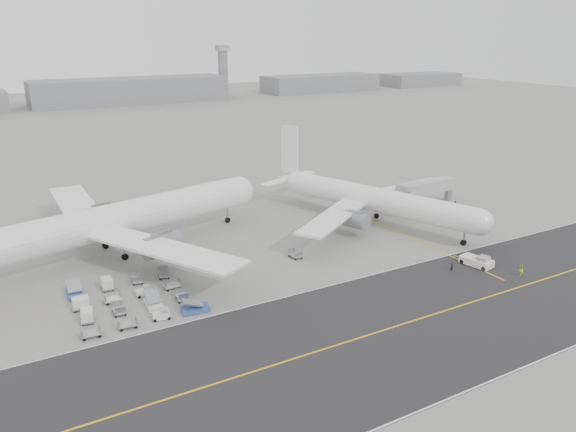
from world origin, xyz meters
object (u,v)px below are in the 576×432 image
airliner_b (371,198)px  pushback_tug (477,261)px  jet_bridge (427,189)px  ground_crew_b (521,270)px  ground_crew_a (452,267)px  control_tower (223,70)px  airliner_a (114,221)px

airliner_b → pushback_tug: (1.81, -28.76, -4.52)m
airliner_b → jet_bridge: airliner_b is taller
ground_crew_b → airliner_b: bearing=-97.1°
ground_crew_b → ground_crew_a: bearing=-53.6°
control_tower → airliner_a: control_tower is taller
pushback_tug → ground_crew_b: 7.41m
control_tower → airliner_a: 266.38m
pushback_tug → jet_bridge: jet_bridge is taller
airliner_a → jet_bridge: size_ratio=3.66×
ground_crew_b → pushback_tug: bearing=-79.7°
pushback_tug → ground_crew_a: 5.77m
airliner_b → ground_crew_b: size_ratio=26.97×
airliner_b → ground_crew_b: airliner_b is taller
ground_crew_a → ground_crew_b: size_ratio=0.82×
pushback_tug → ground_crew_b: size_ratio=3.89×
ground_crew_a → pushback_tug: bearing=8.9°
airliner_b → ground_crew_b: bearing=-101.6°
ground_crew_b → airliner_a: bearing=-52.6°
pushback_tug → jet_bridge: (16.30, 30.67, 3.75)m
airliner_b → pushback_tug: bearing=-106.0°
airliner_a → ground_crew_a: (48.65, -37.12, -5.73)m
airliner_a → pushback_tug: (54.41, -37.54, -5.65)m
airliner_b → ground_crew_a: 28.98m
airliner_a → pushback_tug: 66.34m
jet_bridge → ground_crew_b: (-13.13, -37.37, -3.65)m
ground_crew_a → airliner_b: bearing=95.1°
jet_bridge → ground_crew_b: size_ratio=9.16×
airliner_b → ground_crew_b: (4.98, -35.45, -4.42)m
jet_bridge → ground_crew_b: 39.77m
jet_bridge → pushback_tug: bearing=-121.7°
pushback_tug → jet_bridge: 34.94m
airliner_a → jet_bridge: airliner_a is taller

